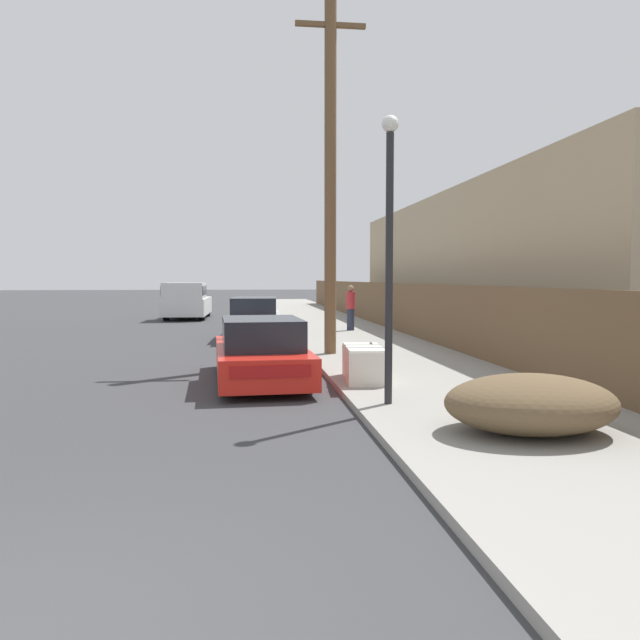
{
  "coord_description": "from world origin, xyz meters",
  "views": [
    {
      "loc": [
        1.49,
        -3.48,
        2.09
      ],
      "look_at": [
        3.09,
        9.41,
        1.21
      ],
      "focal_mm": 35.0,
      "sensor_mm": 36.0,
      "label": 1
    }
  ],
  "objects_px": {
    "brush_pile": "(531,404)",
    "pickup_truck": "(187,301)",
    "parked_sports_car_red": "(261,353)",
    "pedestrian": "(351,307)",
    "discarded_fridge": "(364,363)",
    "street_lamp": "(389,237)",
    "utility_pole": "(330,169)",
    "car_parked_mid": "(254,319)"
  },
  "relations": [
    {
      "from": "brush_pile",
      "to": "pickup_truck",
      "type": "bearing_deg",
      "value": 104.56
    },
    {
      "from": "parked_sports_car_red",
      "to": "brush_pile",
      "type": "bearing_deg",
      "value": -59.6
    },
    {
      "from": "pedestrian",
      "to": "discarded_fridge",
      "type": "bearing_deg",
      "value": -98.62
    },
    {
      "from": "street_lamp",
      "to": "brush_pile",
      "type": "relative_size",
      "value": 2.01
    },
    {
      "from": "discarded_fridge",
      "to": "utility_pole",
      "type": "height_order",
      "value": "utility_pole"
    },
    {
      "from": "street_lamp",
      "to": "brush_pile",
      "type": "xyz_separation_m",
      "value": [
        1.37,
        -2.02,
        -2.22
      ]
    },
    {
      "from": "parked_sports_car_red",
      "to": "pickup_truck",
      "type": "distance_m",
      "value": 20.14
    },
    {
      "from": "utility_pole",
      "to": "pickup_truck",
      "type": "bearing_deg",
      "value": 107.41
    },
    {
      "from": "parked_sports_car_red",
      "to": "utility_pole",
      "type": "height_order",
      "value": "utility_pole"
    },
    {
      "from": "parked_sports_car_red",
      "to": "street_lamp",
      "type": "distance_m",
      "value": 4.14
    },
    {
      "from": "pickup_truck",
      "to": "brush_pile",
      "type": "xyz_separation_m",
      "value": [
        6.47,
        -24.91,
        -0.44
      ]
    },
    {
      "from": "discarded_fridge",
      "to": "pedestrian",
      "type": "distance_m",
      "value": 11.55
    },
    {
      "from": "parked_sports_car_red",
      "to": "car_parked_mid",
      "type": "distance_m",
      "value": 9.05
    },
    {
      "from": "discarded_fridge",
      "to": "brush_pile",
      "type": "bearing_deg",
      "value": -68.07
    },
    {
      "from": "car_parked_mid",
      "to": "pickup_truck",
      "type": "xyz_separation_m",
      "value": [
        -3.23,
        10.84,
        0.26
      ]
    },
    {
      "from": "utility_pole",
      "to": "pedestrian",
      "type": "relative_size",
      "value": 5.47
    },
    {
      "from": "discarded_fridge",
      "to": "car_parked_mid",
      "type": "bearing_deg",
      "value": 105.73
    },
    {
      "from": "car_parked_mid",
      "to": "discarded_fridge",
      "type": "bearing_deg",
      "value": -76.2
    },
    {
      "from": "parked_sports_car_red",
      "to": "brush_pile",
      "type": "height_order",
      "value": "parked_sports_car_red"
    },
    {
      "from": "utility_pole",
      "to": "pedestrian",
      "type": "height_order",
      "value": "utility_pole"
    },
    {
      "from": "discarded_fridge",
      "to": "pedestrian",
      "type": "relative_size",
      "value": 0.96
    },
    {
      "from": "pedestrian",
      "to": "utility_pole",
      "type": "bearing_deg",
      "value": -104.09
    },
    {
      "from": "car_parked_mid",
      "to": "pickup_truck",
      "type": "bearing_deg",
      "value": 109.37
    },
    {
      "from": "car_parked_mid",
      "to": "pedestrian",
      "type": "bearing_deg",
      "value": 26.54
    },
    {
      "from": "street_lamp",
      "to": "utility_pole",
      "type": "bearing_deg",
      "value": 89.93
    },
    {
      "from": "parked_sports_car_red",
      "to": "brush_pile",
      "type": "xyz_separation_m",
      "value": [
        3.28,
        -5.02,
        -0.1
      ]
    },
    {
      "from": "discarded_fridge",
      "to": "parked_sports_car_red",
      "type": "relative_size",
      "value": 0.35
    },
    {
      "from": "pickup_truck",
      "to": "utility_pole",
      "type": "bearing_deg",
      "value": 108.64
    },
    {
      "from": "utility_pole",
      "to": "brush_pile",
      "type": "bearing_deg",
      "value": -81.01
    },
    {
      "from": "parked_sports_car_red",
      "to": "utility_pole",
      "type": "bearing_deg",
      "value": 59.17
    },
    {
      "from": "discarded_fridge",
      "to": "pickup_truck",
      "type": "distance_m",
      "value": 21.28
    },
    {
      "from": "parked_sports_car_red",
      "to": "pedestrian",
      "type": "relative_size",
      "value": 2.76
    },
    {
      "from": "parked_sports_car_red",
      "to": "brush_pile",
      "type": "distance_m",
      "value": 6.0
    },
    {
      "from": "car_parked_mid",
      "to": "pickup_truck",
      "type": "height_order",
      "value": "pickup_truck"
    },
    {
      "from": "utility_pole",
      "to": "pedestrian",
      "type": "xyz_separation_m",
      "value": [
        1.77,
        7.05,
        -3.88
      ]
    },
    {
      "from": "discarded_fridge",
      "to": "car_parked_mid",
      "type": "distance_m",
      "value": 9.99
    },
    {
      "from": "brush_pile",
      "to": "parked_sports_car_red",
      "type": "bearing_deg",
      "value": 123.16
    },
    {
      "from": "pickup_truck",
      "to": "street_lamp",
      "type": "bearing_deg",
      "value": 103.79
    },
    {
      "from": "parked_sports_car_red",
      "to": "pickup_truck",
      "type": "bearing_deg",
      "value": 96.35
    },
    {
      "from": "discarded_fridge",
      "to": "parked_sports_car_red",
      "type": "xyz_separation_m",
      "value": [
        -1.96,
        0.76,
        0.14
      ]
    },
    {
      "from": "brush_pile",
      "to": "pedestrian",
      "type": "relative_size",
      "value": 1.3
    },
    {
      "from": "pickup_truck",
      "to": "street_lamp",
      "type": "height_order",
      "value": "street_lamp"
    }
  ]
}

